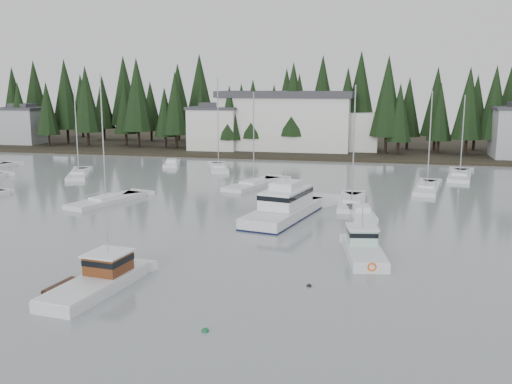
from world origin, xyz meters
The scene contains 20 objects.
ground centered at (0.00, 0.00, 0.00)m, with size 260.00×260.00×0.00m, color gray.
far_shore_land centered at (0.00, 97.00, 0.00)m, with size 240.00×54.00×1.00m, color black.
conifer_treeline centered at (0.00, 86.00, 0.00)m, with size 200.00×22.00×20.00m, color black, non-canonical shape.
house_west centered at (-18.00, 79.00, 4.65)m, with size 9.54×7.42×8.75m.
house_far_west centered at (-60.00, 81.00, 4.40)m, with size 8.48×7.42×8.25m.
harbor_inn centered at (-2.96, 82.34, 5.78)m, with size 29.50×11.50×10.90m.
lobster_boat_brown centered at (-4.04, 6.48, 0.46)m, with size 4.83×8.44×4.03m.
cabin_cruiser_center centered at (4.04, 28.32, 0.80)m, with size 6.42×13.00×5.36m.
lobster_boat_teal centered at (11.94, 17.13, 0.48)m, with size 3.73×7.50×3.99m.
sailboat_0 centered at (10.05, 35.87, 0.07)m, with size 2.93×9.60×13.11m.
sailboat_1 centered at (23.56, 57.58, 0.05)m, with size 4.52×11.31×11.77m.
sailboat_3 centered at (-15.97, 31.03, 0.08)m, with size 5.54×10.06×14.33m.
sailboat_6 centered at (-10.99, 57.32, 0.08)m, with size 5.48×9.53×14.11m.
sailboat_8 centered at (18.47, 46.59, 0.06)m, with size 3.96×10.11×12.41m.
sailboat_10 centered at (-2.67, 44.61, 0.05)m, with size 6.09×11.01×12.21m.
sailboat_11 centered at (-28.37, 47.18, 0.07)m, with size 6.35×10.23×12.91m.
runabout_1 centered at (11.25, 30.72, 0.13)m, with size 3.33×6.95×1.42m.
runabout_3 centered at (-19.45, 59.88, 0.13)m, with size 3.78×6.66×1.42m.
mooring_buoy_green centered at (4.41, 2.11, 0.00)m, with size 0.40×0.40×0.40m, color #145933.
mooring_buoy_dark centered at (8.80, 9.96, 0.00)m, with size 0.34×0.34×0.34m, color black.
Camera 1 is at (13.01, -24.30, 12.58)m, focal length 40.00 mm.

